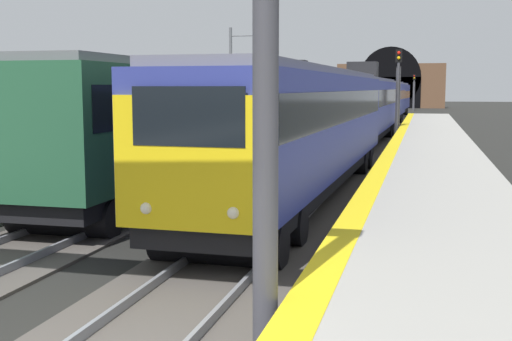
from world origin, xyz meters
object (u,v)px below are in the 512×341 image
train_adjacent_platform (292,104)px  catenary_mast_near (231,80)px  railway_signal_far (414,90)px  train_main_approaching (374,103)px  railway_signal_mid (398,89)px

train_adjacent_platform → catenary_mast_near: catenary_mast_near is taller
train_adjacent_platform → railway_signal_far: (58.12, -6.16, 0.70)m
catenary_mast_near → train_adjacent_platform: bearing=-140.0°
train_main_approaching → railway_signal_far: (50.14, -1.87, 0.82)m
train_main_approaching → catenary_mast_near: bearing=-83.7°
train_main_approaching → catenary_mast_near: size_ratio=9.84×
railway_signal_mid → railway_signal_far: (56.47, -0.00, -0.21)m
train_adjacent_platform → railway_signal_mid: 6.45m
train_main_approaching → railway_signal_far: size_ratio=14.47×
railway_signal_far → catenary_mast_near: catenary_mast_near is taller
train_adjacent_platform → railway_signal_far: bearing=-6.3°
train_main_approaching → catenary_mast_near: 10.42m
train_adjacent_platform → railway_signal_mid: (1.65, -6.16, 0.92)m
train_main_approaching → railway_signal_mid: railway_signal_mid is taller
train_main_approaching → railway_signal_far: bearing=179.2°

